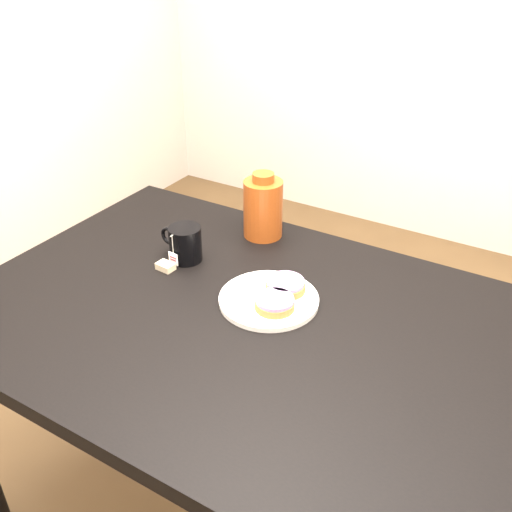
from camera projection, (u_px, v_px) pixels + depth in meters
name	position (u px, v px, depth m)	size (l,w,h in m)	color
table	(259.00, 348.00, 1.33)	(1.40, 0.90, 0.75)	black
plate	(269.00, 299.00, 1.34)	(0.24, 0.24, 0.02)	white
bagel_back	(286.00, 285.00, 1.36)	(0.13, 0.13, 0.03)	brown
bagel_front	(275.00, 303.00, 1.30)	(0.13, 0.13, 0.03)	brown
mug	(185.00, 243.00, 1.49)	(0.13, 0.09, 0.10)	black
teabag_pouch	(166.00, 266.00, 1.47)	(0.04, 0.03, 0.02)	#C6B793
bagel_package	(263.00, 208.00, 1.59)	(0.14, 0.14, 0.19)	#63250D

